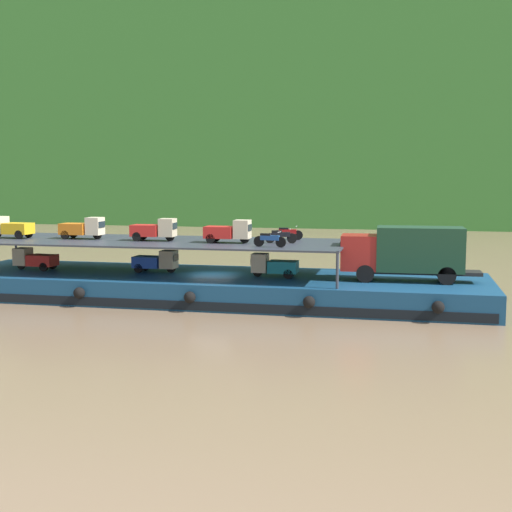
% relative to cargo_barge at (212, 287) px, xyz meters
% --- Properties ---
extents(ground_plane, '(400.00, 400.00, 0.00)m').
position_rel_cargo_barge_xyz_m(ground_plane, '(0.00, 0.02, -0.75)').
color(ground_plane, '#7F664C').
extents(hillside_far_bank, '(129.95, 29.21, 41.82)m').
position_rel_cargo_barge_xyz_m(hillside_far_bank, '(0.00, 71.90, 22.81)').
color(hillside_far_bank, '#33702D').
rests_on(hillside_far_bank, ground).
extents(cargo_barge, '(32.93, 8.99, 1.50)m').
position_rel_cargo_barge_xyz_m(cargo_barge, '(0.00, 0.00, 0.00)').
color(cargo_barge, navy).
rests_on(cargo_barge, ground).
extents(covered_lorry, '(7.90, 2.47, 3.10)m').
position_rel_cargo_barge_xyz_m(covered_lorry, '(11.48, -0.11, 2.45)').
color(covered_lorry, maroon).
rests_on(covered_lorry, cargo_barge).
extents(cargo_rack, '(23.73, 7.67, 2.00)m').
position_rel_cargo_barge_xyz_m(cargo_rack, '(-3.80, 0.02, 2.69)').
color(cargo_rack, '#2D333D').
rests_on(cargo_rack, cargo_barge).
extents(mini_truck_lower_stern, '(2.77, 1.26, 1.38)m').
position_rel_cargo_barge_xyz_m(mini_truck_lower_stern, '(-11.69, -0.39, 1.44)').
color(mini_truck_lower_stern, red).
rests_on(mini_truck_lower_stern, cargo_barge).
extents(mini_truck_lower_aft, '(2.78, 1.26, 1.38)m').
position_rel_cargo_barge_xyz_m(mini_truck_lower_aft, '(-3.69, 0.25, 1.44)').
color(mini_truck_lower_aft, '#1E47B7').
rests_on(mini_truck_lower_aft, cargo_barge).
extents(mini_truck_lower_mid, '(2.75, 1.21, 1.38)m').
position_rel_cargo_barge_xyz_m(mini_truck_lower_mid, '(3.87, -0.22, 1.44)').
color(mini_truck_lower_mid, teal).
rests_on(mini_truck_lower_mid, cargo_barge).
extents(mini_truck_upper_stern, '(2.78, 1.27, 1.38)m').
position_rel_cargo_barge_xyz_m(mini_truck_upper_stern, '(-13.35, -0.34, 3.44)').
color(mini_truck_upper_stern, gold).
rests_on(mini_truck_upper_stern, cargo_rack).
extents(mini_truck_upper_mid, '(2.76, 1.23, 1.38)m').
position_rel_cargo_barge_xyz_m(mini_truck_upper_mid, '(-8.52, 0.10, 3.44)').
color(mini_truck_upper_mid, orange).
rests_on(mini_truck_upper_mid, cargo_rack).
extents(mini_truck_upper_fore, '(2.76, 1.24, 1.38)m').
position_rel_cargo_barge_xyz_m(mini_truck_upper_fore, '(-3.62, -0.12, 3.44)').
color(mini_truck_upper_fore, red).
rests_on(mini_truck_upper_fore, cargo_rack).
extents(mini_truck_upper_bow, '(2.75, 1.21, 1.38)m').
position_rel_cargo_barge_xyz_m(mini_truck_upper_bow, '(1.18, -0.47, 3.44)').
color(mini_truck_upper_bow, red).
rests_on(mini_truck_upper_bow, cargo_rack).
extents(motorcycle_upper_port, '(1.90, 0.55, 0.87)m').
position_rel_cargo_barge_xyz_m(motorcycle_upper_port, '(4.02, -2.27, 3.18)').
color(motorcycle_upper_port, black).
rests_on(motorcycle_upper_port, cargo_rack).
extents(motorcycle_upper_centre, '(1.90, 0.55, 0.87)m').
position_rel_cargo_barge_xyz_m(motorcycle_upper_centre, '(4.23, 0.02, 3.18)').
color(motorcycle_upper_centre, black).
rests_on(motorcycle_upper_centre, cargo_rack).
extents(motorcycle_upper_stbd, '(1.90, 0.55, 0.87)m').
position_rel_cargo_barge_xyz_m(motorcycle_upper_stbd, '(4.23, 2.33, 3.18)').
color(motorcycle_upper_stbd, black).
rests_on(motorcycle_upper_stbd, cargo_rack).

